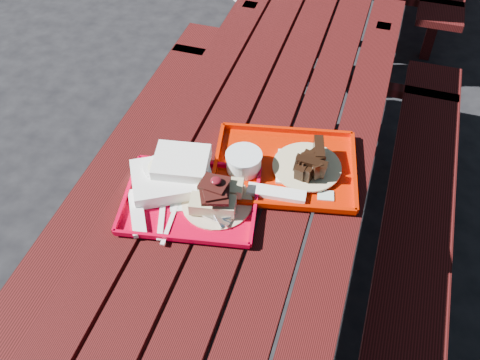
{
  "coord_description": "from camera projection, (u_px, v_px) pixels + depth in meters",
  "views": [
    {
      "loc": [
        0.32,
        -1.18,
        1.98
      ],
      "look_at": [
        0.0,
        -0.15,
        0.82
      ],
      "focal_mm": 40.0,
      "sensor_mm": 36.0,
      "label": 1
    }
  ],
  "objects": [
    {
      "name": "near_tray",
      "position": [
        192.0,
        191.0,
        1.6
      ],
      "size": [
        0.45,
        0.38,
        0.13
      ],
      "color": "red",
      "rests_on": "picnic_table_near"
    },
    {
      "name": "picnic_table_near",
      "position": [
        253.0,
        201.0,
        1.87
      ],
      "size": [
        1.41,
        2.4,
        0.75
      ],
      "color": "#430C0E",
      "rests_on": "ground"
    },
    {
      "name": "far_tray",
      "position": [
        282.0,
        166.0,
        1.68
      ],
      "size": [
        0.51,
        0.43,
        0.08
      ],
      "color": "#C41800",
      "rests_on": "picnic_table_near"
    },
    {
      "name": "ground",
      "position": [
        250.0,
        286.0,
        2.28
      ],
      "size": [
        60.0,
        60.0,
        0.0
      ],
      "primitive_type": "plane",
      "color": "black",
      "rests_on": "ground"
    },
    {
      "name": "white_cloth",
      "position": [
        175.0,
        175.0,
        1.63
      ],
      "size": [
        0.3,
        0.27,
        0.1
      ],
      "color": "white",
      "rests_on": "picnic_table_near"
    }
  ]
}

